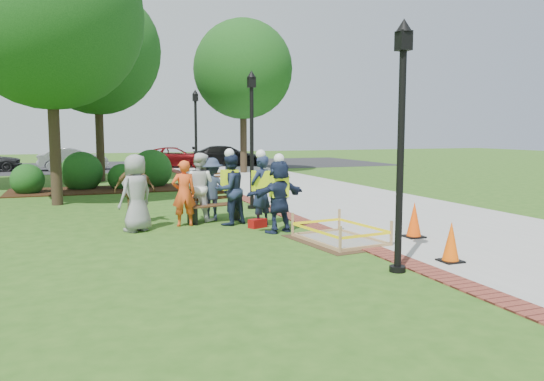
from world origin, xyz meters
name	(u,v)px	position (x,y,z in m)	size (l,w,h in m)	color
ground	(270,243)	(0.00, 0.00, 0.00)	(100.00, 100.00, 0.00)	#285116
sidewalk	(299,188)	(5.00, 10.00, 0.01)	(6.00, 60.00, 0.02)	#9E9E99
brick_edging	(225,191)	(1.75, 10.00, 0.01)	(0.50, 60.00, 0.03)	maroon
mulch_bed	(100,190)	(-3.00, 12.00, 0.02)	(7.00, 3.00, 0.05)	#381E0F
parking_lot	(135,166)	(0.00, 27.00, 0.00)	(36.00, 12.00, 0.01)	black
wet_concrete_pad	(340,231)	(1.50, -0.38, 0.23)	(1.97, 2.49, 0.55)	#47331E
bench_near	(214,212)	(-0.48, 3.05, 0.25)	(1.55, 0.85, 0.80)	#56361D
bench_far	(210,186)	(1.10, 9.89, 0.24)	(1.45, 0.71, 0.75)	#512C1B
cone_front	(451,243)	(2.52, -2.81, 0.37)	(0.39, 0.39, 0.77)	black
cone_back	(414,221)	(3.24, -0.66, 0.40)	(0.42, 0.42, 0.83)	black
cone_far	(260,181)	(3.36, 10.30, 0.33)	(0.34, 0.34, 0.68)	black
toolbox	(257,223)	(0.34, 1.82, 0.11)	(0.44, 0.24, 0.22)	maroon
lamp_near	(401,127)	(1.25, -3.00, 2.48)	(0.28, 0.28, 4.26)	black
lamp_mid	(252,129)	(1.25, 5.00, 2.48)	(0.28, 0.28, 4.26)	black
lamp_far	(196,130)	(1.25, 13.00, 2.48)	(0.28, 0.28, 4.26)	black
tree_left	(49,16)	(-4.49, 8.02, 6.05)	(5.94, 5.94, 9.03)	#3D2D1E
tree_back	(97,51)	(-2.73, 16.12, 6.15)	(5.97, 5.97, 9.15)	#3D2D1E
tree_right	(243,69)	(5.30, 18.78, 5.90)	(5.66, 5.66, 8.75)	#3D2D1E
shrub_a	(28,194)	(-5.65, 11.72, 0.00)	(1.26, 1.26, 1.26)	#123E11
shrub_b	(82,189)	(-3.65, 12.67, 0.00)	(1.70, 1.70, 1.70)	#123E11
shrub_c	(122,189)	(-2.10, 12.18, 0.00)	(1.14, 1.14, 1.14)	#123E11
shrub_d	(152,187)	(-0.77, 12.78, 0.00)	(1.75, 1.75, 1.75)	#123E11
shrub_e	(87,188)	(-3.47, 13.22, 0.00)	(1.03, 1.03, 1.03)	#123E11
casual_person_a	(136,193)	(-2.56, 2.37, 0.93)	(0.71, 0.66, 1.87)	gray
casual_person_b	(184,193)	(-1.34, 2.69, 0.84)	(0.54, 0.35, 1.68)	#F34F1C
casual_person_c	(200,187)	(-0.78, 3.32, 0.92)	(0.68, 0.68, 1.84)	silver
casual_person_d	(135,190)	(-2.47, 3.47, 0.89)	(0.66, 0.52, 1.78)	brown
casual_person_e	(211,189)	(-0.47, 3.33, 0.85)	(0.60, 0.44, 1.70)	#2C374E
hivis_worker_a	(279,194)	(0.62, 1.04, 0.94)	(0.64, 0.50, 1.89)	#17203B
hivis_worker_b	(261,189)	(0.49, 1.99, 0.97)	(0.69, 0.63, 1.96)	#1A2E44
hivis_worker_c	(230,187)	(-0.19, 2.47, 0.98)	(0.69, 0.58, 1.98)	#1C2D49
parked_car_b	(74,170)	(-3.98, 24.36, 0.00)	(4.56, 1.98, 1.49)	#98989C
parked_car_c	(175,167)	(2.37, 24.59, 0.00)	(4.51, 1.96, 1.47)	maroon
parked_car_d	(227,166)	(6.00, 24.81, 0.00)	(4.66, 2.02, 1.52)	black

